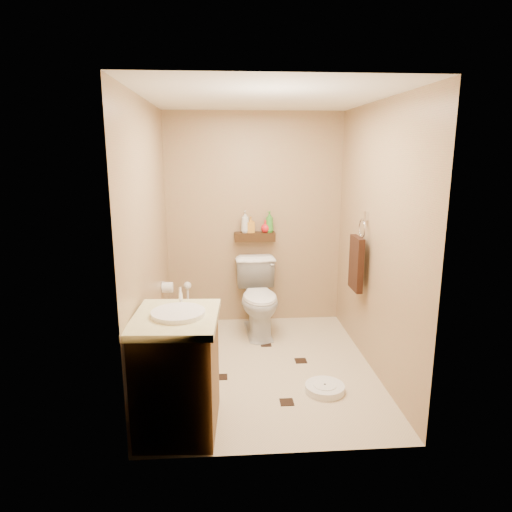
{
  "coord_description": "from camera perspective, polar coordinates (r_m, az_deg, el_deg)",
  "views": [
    {
      "loc": [
        -0.36,
        -3.9,
        1.98
      ],
      "look_at": [
        -0.05,
        0.25,
        1.01
      ],
      "focal_mm": 32.0,
      "sensor_mm": 36.0,
      "label": 1
    }
  ],
  "objects": [
    {
      "name": "toilet_brush",
      "position": [
        5.3,
        -8.46,
        -6.8
      ],
      "size": [
        0.12,
        0.12,
        0.53
      ],
      "color": "#186357",
      "rests_on": "ground"
    },
    {
      "name": "toilet",
      "position": [
        5.01,
        0.39,
        -5.26
      ],
      "size": [
        0.49,
        0.81,
        0.81
      ],
      "primitive_type": "imported",
      "rotation": [
        0.0,
        0.0,
        0.06
      ],
      "color": "white",
      "rests_on": "ground"
    },
    {
      "name": "wall_left",
      "position": [
        4.03,
        -13.27,
        1.59
      ],
      "size": [
        0.04,
        2.5,
        2.4
      ],
      "primitive_type": "cube",
      "color": "#A0865B",
      "rests_on": "ground"
    },
    {
      "name": "bathroom_scale",
      "position": [
        4.02,
        8.59,
        -16.02
      ],
      "size": [
        0.4,
        0.4,
        0.07
      ],
      "rotation": [
        0.0,
        0.0,
        -0.24
      ],
      "color": "white",
      "rests_on": "ground"
    },
    {
      "name": "wall_shelf",
      "position": [
        5.18,
        -0.15,
        2.42
      ],
      "size": [
        0.46,
        0.14,
        0.1
      ],
      "primitive_type": "cube",
      "color": "#3C2610",
      "rests_on": "wall_back"
    },
    {
      "name": "bottle_b",
      "position": [
        5.15,
        -0.66,
        3.95
      ],
      "size": [
        0.09,
        0.09,
        0.18
      ],
      "primitive_type": "imported",
      "rotation": [
        0.0,
        0.0,
        3.18
      ],
      "color": "orange",
      "rests_on": "wall_shelf"
    },
    {
      "name": "wall_right",
      "position": [
        4.21,
        14.74,
        1.98
      ],
      "size": [
        0.04,
        2.5,
        2.4
      ],
      "primitive_type": "cube",
      "color": "#A0865B",
      "rests_on": "ground"
    },
    {
      "name": "ground",
      "position": [
        4.39,
        0.97,
        -13.7
      ],
      "size": [
        2.5,
        2.5,
        0.0
      ],
      "primitive_type": "plane",
      "color": "beige",
      "rests_on": "ground"
    },
    {
      "name": "towel_ring",
      "position": [
        4.47,
        12.48,
        -0.61
      ],
      "size": [
        0.12,
        0.3,
        0.76
      ],
      "color": "silver",
      "rests_on": "wall_right"
    },
    {
      "name": "bottle_c",
      "position": [
        5.17,
        1.22,
        3.73
      ],
      "size": [
        0.15,
        0.15,
        0.14
      ],
      "primitive_type": "imported",
      "rotation": [
        0.0,
        0.0,
        3.97
      ],
      "color": "red",
      "rests_on": "wall_shelf"
    },
    {
      "name": "bottle_d",
      "position": [
        5.16,
        1.69,
        4.3
      ],
      "size": [
        0.13,
        0.13,
        0.24
      ],
      "primitive_type": "imported",
      "rotation": [
        0.0,
        0.0,
        5.48
      ],
      "color": "#38892D",
      "rests_on": "wall_shelf"
    },
    {
      "name": "floor_accents",
      "position": [
        4.35,
        1.24,
        -13.94
      ],
      "size": [
        1.24,
        1.23,
        0.01
      ],
      "color": "black",
      "rests_on": "ground"
    },
    {
      "name": "ceiling",
      "position": [
        3.94,
        1.12,
        19.22
      ],
      "size": [
        2.0,
        2.5,
        0.02
      ],
      "primitive_type": "cube",
      "color": "white",
      "rests_on": "wall_back"
    },
    {
      "name": "toilet_paper",
      "position": [
        4.79,
        -11.01,
        -3.87
      ],
      "size": [
        0.12,
        0.11,
        0.12
      ],
      "color": "white",
      "rests_on": "wall_left"
    },
    {
      "name": "vanity",
      "position": [
        3.4,
        -9.76,
        -13.92
      ],
      "size": [
        0.62,
        0.74,
        1.0
      ],
      "rotation": [
        0.0,
        0.0,
        -0.06
      ],
      "color": "brown",
      "rests_on": "ground"
    },
    {
      "name": "wall_back",
      "position": [
        5.22,
        -0.22,
        4.52
      ],
      "size": [
        2.0,
        0.04,
        2.4
      ],
      "primitive_type": "cube",
      "color": "#A0865B",
      "rests_on": "ground"
    },
    {
      "name": "wall_front",
      "position": [
        2.79,
        3.39,
        -3.17
      ],
      "size": [
        2.0,
        0.04,
        2.4
      ],
      "primitive_type": "cube",
      "color": "#A0865B",
      "rests_on": "ground"
    },
    {
      "name": "bottle_a",
      "position": [
        5.14,
        -1.36,
        4.31
      ],
      "size": [
        0.11,
        0.11,
        0.25
      ],
      "primitive_type": "imported",
      "rotation": [
        0.0,
        0.0,
        6.12
      ],
      "color": "beige",
      "rests_on": "wall_shelf"
    }
  ]
}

